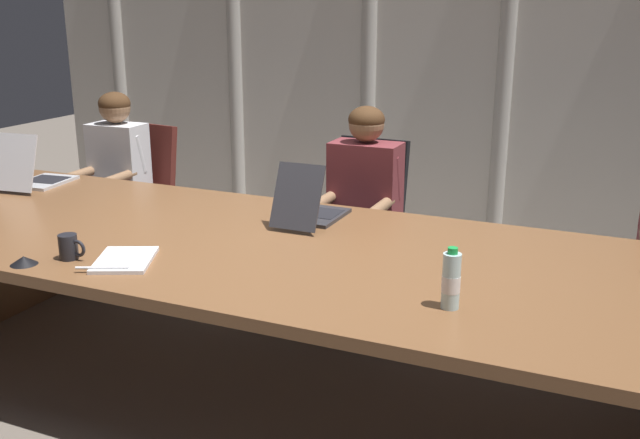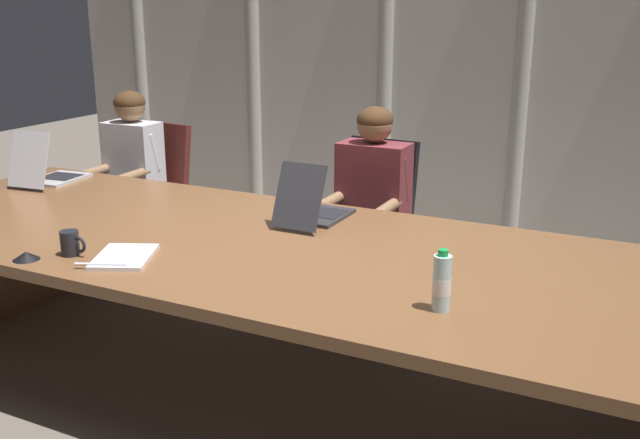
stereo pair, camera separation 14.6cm
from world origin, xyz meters
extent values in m
plane|color=#6B6056|center=(0.00, 0.00, 0.00)|extent=(13.99, 13.99, 0.00)
cube|color=brown|center=(0.00, 0.00, 0.70)|extent=(4.10, 1.44, 0.05)
cube|color=black|center=(0.00, 0.00, 0.63)|extent=(3.48, 0.10, 0.06)
cube|color=beige|center=(0.00, 2.74, 1.40)|extent=(6.99, 0.10, 2.80)
cylinder|color=#A39E96|center=(-2.92, 2.69, 1.40)|extent=(0.12, 0.12, 2.75)
cylinder|color=#A39E96|center=(-1.71, 2.69, 1.40)|extent=(0.12, 0.12, 2.75)
cylinder|color=#A39E96|center=(-0.53, 2.69, 1.40)|extent=(0.12, 0.12, 2.75)
cylinder|color=#A39E96|center=(0.51, 2.69, 1.40)|extent=(0.12, 0.12, 2.75)
cube|color=#BCBCC1|center=(-1.73, 0.46, 0.73)|extent=(0.28, 0.37, 0.02)
cube|color=black|center=(-1.73, 0.49, 0.74)|extent=(0.23, 0.21, 0.00)
cube|color=#BCBCC1|center=(-1.70, 0.24, 0.89)|extent=(0.26, 0.14, 0.31)
cube|color=black|center=(-1.70, 0.25, 0.89)|extent=(0.23, 0.12, 0.28)
cube|color=#2D2D33|center=(0.03, 0.46, 0.73)|extent=(0.24, 0.33, 0.02)
cube|color=black|center=(0.03, 0.49, 0.74)|extent=(0.20, 0.18, 0.00)
cube|color=#2D2D33|center=(0.02, 0.24, 0.88)|extent=(0.23, 0.13, 0.29)
cube|color=black|center=(0.02, 0.24, 0.88)|extent=(0.21, 0.11, 0.26)
cube|color=#511E19|center=(-1.68, 1.15, 0.41)|extent=(0.54, 0.54, 0.08)
cube|color=#511E19|center=(-1.65, 1.37, 0.69)|extent=(0.44, 0.17, 0.49)
cylinder|color=#262628|center=(-1.68, 1.15, 0.20)|extent=(0.05, 0.05, 0.33)
cylinder|color=black|center=(-1.68, 1.15, 0.02)|extent=(0.60, 0.60, 0.04)
cube|color=black|center=(-0.03, 1.15, 0.41)|extent=(0.51, 0.51, 0.08)
cube|color=black|center=(-0.02, 1.37, 0.70)|extent=(0.44, 0.15, 0.52)
cylinder|color=#262628|center=(-0.03, 1.15, 0.20)|extent=(0.05, 0.05, 0.33)
cylinder|color=black|center=(-0.03, 1.15, 0.02)|extent=(0.60, 0.60, 0.04)
cube|color=silver|center=(-1.72, 1.13, 0.71)|extent=(0.37, 0.23, 0.53)
sphere|color=#8C6647|center=(-1.72, 1.13, 1.08)|extent=(0.20, 0.20, 0.20)
ellipsoid|color=#472D19|center=(-1.72, 1.13, 1.11)|extent=(0.21, 0.21, 0.15)
cylinder|color=silver|center=(-1.57, 1.14, 0.78)|extent=(0.08, 0.14, 0.27)
cylinder|color=#8C6647|center=(-1.56, 0.93, 0.67)|extent=(0.08, 0.30, 0.06)
cylinder|color=silver|center=(-1.87, 1.13, 0.78)|extent=(0.08, 0.14, 0.27)
cylinder|color=#8C6647|center=(-1.86, 0.92, 0.67)|extent=(0.08, 0.30, 0.06)
cylinder|color=#262833|center=(-1.61, 0.94, 0.42)|extent=(0.15, 0.40, 0.13)
cylinder|color=#262833|center=(-1.61, 0.76, 0.21)|extent=(0.11, 0.11, 0.43)
cylinder|color=#262833|center=(-1.81, 0.93, 0.42)|extent=(0.15, 0.40, 0.13)
cylinder|color=#262833|center=(-1.81, 0.75, 0.21)|extent=(0.11, 0.11, 0.43)
cube|color=brown|center=(0.03, 1.13, 0.71)|extent=(0.40, 0.22, 0.53)
sphere|color=#8C6647|center=(0.03, 1.13, 1.09)|extent=(0.20, 0.20, 0.20)
ellipsoid|color=#472D19|center=(0.03, 1.13, 1.11)|extent=(0.21, 0.21, 0.15)
cylinder|color=brown|center=(0.20, 1.13, 0.79)|extent=(0.07, 0.13, 0.27)
cylinder|color=#8C6647|center=(0.20, 0.92, 0.67)|extent=(0.06, 0.30, 0.06)
cylinder|color=brown|center=(-0.14, 1.13, 0.79)|extent=(0.07, 0.13, 0.27)
cylinder|color=#8C6647|center=(-0.14, 0.92, 0.67)|extent=(0.06, 0.30, 0.06)
cylinder|color=#262833|center=(0.13, 0.93, 0.42)|extent=(0.13, 0.40, 0.13)
cylinder|color=#262833|center=(0.13, 0.75, 0.21)|extent=(0.11, 0.11, 0.43)
cylinder|color=#262833|center=(-0.07, 0.93, 0.42)|extent=(0.13, 0.40, 0.13)
cylinder|color=#262833|center=(-0.07, 0.75, 0.21)|extent=(0.11, 0.11, 0.43)
cylinder|color=silver|center=(0.90, -0.36, 0.82)|extent=(0.06, 0.06, 0.20)
cylinder|color=white|center=(0.90, -0.36, 0.81)|extent=(0.06, 0.06, 0.06)
cylinder|color=green|center=(0.90, -0.36, 0.93)|extent=(0.03, 0.03, 0.02)
cylinder|color=black|center=(-0.67, -0.50, 0.77)|extent=(0.08, 0.08, 0.11)
torus|color=black|center=(-0.62, -0.50, 0.77)|extent=(0.07, 0.01, 0.07)
cone|color=black|center=(-0.79, -0.63, 0.74)|extent=(0.11, 0.11, 0.03)
cube|color=silver|center=(-0.44, -0.44, 0.73)|extent=(0.32, 0.36, 0.02)
cylinder|color=silver|center=(-0.44, -0.58, 0.74)|extent=(0.20, 0.10, 0.01)
camera|label=1|loc=(1.42, -2.67, 1.74)|focal=40.78mm
camera|label=2|loc=(1.55, -2.61, 1.74)|focal=40.78mm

